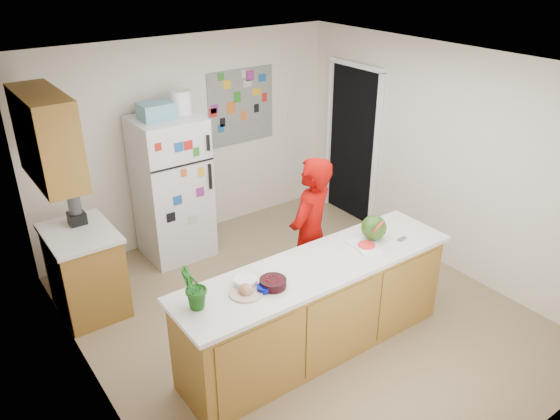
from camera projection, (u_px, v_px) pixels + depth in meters
floor at (299, 315)px, 5.60m from camera, size 4.00×4.50×0.02m
wall_back at (189, 140)px, 6.69m from camera, size 4.00×0.02×2.50m
wall_left at (84, 273)px, 3.99m from camera, size 0.02×4.50×2.50m
wall_right at (444, 159)px, 6.09m from camera, size 0.02×4.50×2.50m
ceiling at (304, 66)px, 4.49m from camera, size 4.00×4.50×0.02m
doorway at (353, 144)px, 7.24m from camera, size 0.03×0.85×2.04m
peninsula_base at (316, 310)px, 4.93m from camera, size 2.60×0.62×0.88m
peninsula_top at (318, 267)px, 4.73m from camera, size 2.68×0.70×0.04m
side_counter_base at (86, 273)px, 5.51m from camera, size 0.60×0.80×0.86m
side_counter_top at (79, 233)px, 5.31m from camera, size 0.64×0.84×0.04m
upper_cabinets at (47, 137)px, 4.75m from camera, size 0.35×1.00×0.80m
refrigerator at (172, 188)px, 6.36m from camera, size 0.75×0.70×1.70m
fridge_top_bin at (156, 111)px, 5.89m from camera, size 0.35×0.28×0.18m
photo_collage at (241, 107)px, 6.94m from camera, size 0.95×0.01×0.95m
person at (310, 237)px, 5.36m from camera, size 0.71×0.60×1.65m
blender_appliance at (75, 206)px, 5.37m from camera, size 0.13×0.13×0.38m
cutting_board at (370, 242)px, 5.06m from camera, size 0.37×0.28×0.01m
watermelon at (374, 228)px, 5.05m from camera, size 0.24×0.24×0.24m
watermelon_slice at (366, 245)px, 4.97m from camera, size 0.15×0.15×0.02m
cherry_bowl at (273, 283)px, 4.40m from camera, size 0.23×0.23×0.07m
white_bowl at (246, 282)px, 4.43m from camera, size 0.24×0.24×0.06m
cobalt_bowl at (264, 288)px, 4.35m from camera, size 0.12×0.12×0.05m
plate at (246, 293)px, 4.32m from camera, size 0.32×0.32×0.02m
paper_towel at (368, 249)px, 4.93m from camera, size 0.22×0.21×0.02m
keys at (402, 239)px, 5.11m from camera, size 0.11×0.06×0.01m
potted_plant at (194, 288)px, 4.07m from camera, size 0.25×0.23×0.38m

